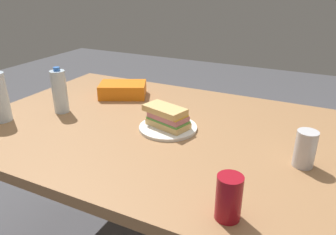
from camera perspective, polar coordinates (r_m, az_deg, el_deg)
The scene contains 7 objects.
dining_table at distance 1.30m, azimuth 4.16°, elevation -5.69°, with size 1.84×1.04×0.73m.
paper_plate at distance 1.29m, azimuth 0.00°, elevation -1.79°, with size 0.23×0.23×0.01m, color white.
sandwich at distance 1.27m, azimuth -0.18°, elevation 0.14°, with size 0.20×0.14×0.08m.
soda_can_red at distance 0.83m, azimuth 10.74°, elevation -13.79°, with size 0.07×0.07×0.12m, color maroon.
chip_bag at distance 1.66m, azimuth -8.02°, elevation 4.89°, with size 0.23×0.15×0.07m, color orange.
water_bottle_spare at distance 1.51m, azimuth -18.68°, elevation 4.41°, with size 0.07×0.07×0.21m.
soda_can_silver at distance 1.11m, azimuth 23.18°, elevation -5.14°, with size 0.07×0.07×0.12m, color silver.
Camera 1 is at (-0.41, 1.06, 1.28)m, focal length 34.34 mm.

